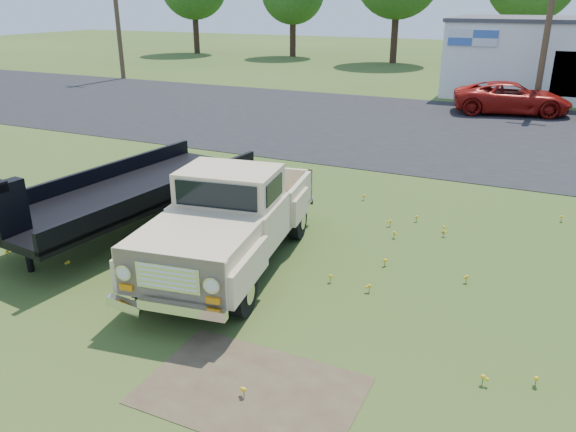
% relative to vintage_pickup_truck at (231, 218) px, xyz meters
% --- Properties ---
extents(ground, '(140.00, 140.00, 0.00)m').
position_rel_vintage_pickup_truck_xyz_m(ground, '(0.74, -0.32, -1.04)').
color(ground, '#304E19').
rests_on(ground, ground).
extents(asphalt_lot, '(90.00, 14.00, 0.02)m').
position_rel_vintage_pickup_truck_xyz_m(asphalt_lot, '(0.74, 14.68, -1.04)').
color(asphalt_lot, black).
rests_on(asphalt_lot, ground).
extents(dirt_patch_a, '(3.00, 2.00, 0.01)m').
position_rel_vintage_pickup_truck_xyz_m(dirt_patch_a, '(2.24, -3.32, -1.04)').
color(dirt_patch_a, '#453425').
rests_on(dirt_patch_a, ground).
extents(dirt_patch_b, '(2.20, 1.60, 0.01)m').
position_rel_vintage_pickup_truck_xyz_m(dirt_patch_b, '(-1.26, 3.18, -1.04)').
color(dirt_patch_b, '#453425').
rests_on(dirt_patch_b, ground).
extents(utility_pole_west, '(1.60, 0.30, 9.00)m').
position_rel_vintage_pickup_truck_xyz_m(utility_pole_west, '(-21.26, 21.68, 3.57)').
color(utility_pole_west, '#473021').
rests_on(utility_pole_west, ground).
extents(utility_pole_mid, '(1.60, 0.30, 9.00)m').
position_rel_vintage_pickup_truck_xyz_m(utility_pole_mid, '(4.74, 21.68, 3.57)').
color(utility_pole_mid, '#473021').
rests_on(utility_pole_mid, ground).
extents(vintage_pickup_truck, '(3.05, 5.97, 2.07)m').
position_rel_vintage_pickup_truck_xyz_m(vintage_pickup_truck, '(0.00, 0.00, 0.00)').
color(vintage_pickup_truck, beige).
rests_on(vintage_pickup_truck, ground).
extents(flatbed_trailer, '(3.26, 7.57, 2.00)m').
position_rel_vintage_pickup_truck_xyz_m(flatbed_trailer, '(-3.22, 0.81, -0.03)').
color(flatbed_trailer, black).
rests_on(flatbed_trailer, ground).
extents(red_pickup, '(5.66, 3.50, 1.46)m').
position_rel_vintage_pickup_truck_xyz_m(red_pickup, '(3.71, 19.60, -0.30)').
color(red_pickup, maroon).
rests_on(red_pickup, ground).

